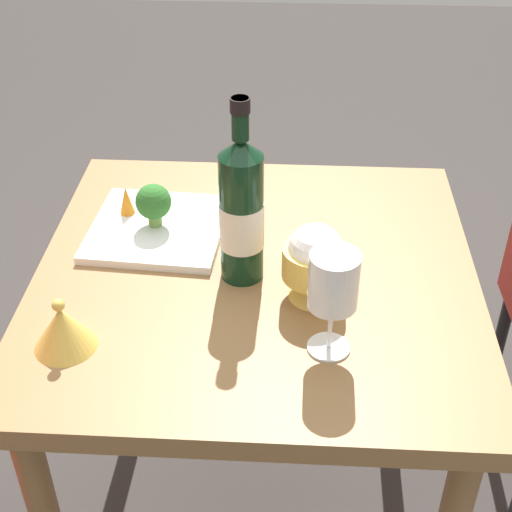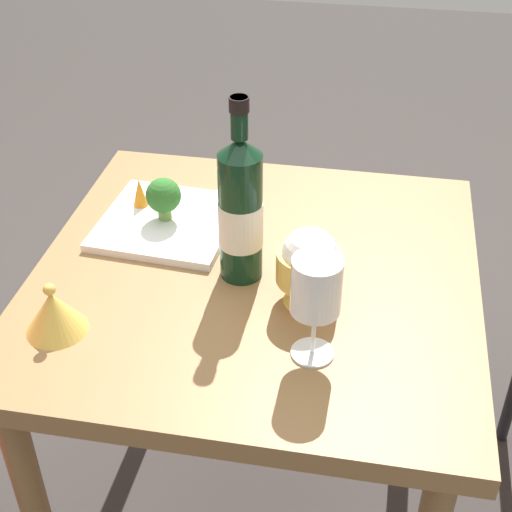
% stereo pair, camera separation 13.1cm
% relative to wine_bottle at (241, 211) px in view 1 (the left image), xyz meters
% --- Properties ---
extents(dining_table, '(0.79, 0.79, 0.73)m').
position_rel_wine_bottle_xyz_m(dining_table, '(0.02, 0.02, -0.23)').
color(dining_table, olive).
rests_on(dining_table, ground_plane).
extents(wine_bottle, '(0.08, 0.08, 0.34)m').
position_rel_wine_bottle_xyz_m(wine_bottle, '(0.00, 0.00, 0.00)').
color(wine_bottle, black).
rests_on(wine_bottle, dining_table).
extents(wine_glass, '(0.08, 0.08, 0.18)m').
position_rel_wine_bottle_xyz_m(wine_glass, '(0.15, -0.18, -0.00)').
color(wine_glass, white).
rests_on(wine_glass, dining_table).
extents(rice_bowl, '(0.11, 0.11, 0.14)m').
position_rel_wine_bottle_xyz_m(rice_bowl, '(0.13, -0.05, -0.06)').
color(rice_bowl, gold).
rests_on(rice_bowl, dining_table).
extents(rice_bowl_lid, '(0.10, 0.10, 0.09)m').
position_rel_wine_bottle_xyz_m(rice_bowl_lid, '(-0.26, -0.20, -0.10)').
color(rice_bowl_lid, gold).
rests_on(rice_bowl_lid, dining_table).
extents(serving_plate, '(0.27, 0.27, 0.02)m').
position_rel_wine_bottle_xyz_m(serving_plate, '(-0.17, 0.13, -0.13)').
color(serving_plate, white).
rests_on(serving_plate, dining_table).
extents(broccoli_floret, '(0.07, 0.07, 0.09)m').
position_rel_wine_bottle_xyz_m(broccoli_floret, '(-0.18, 0.13, -0.07)').
color(broccoli_floret, '#729E4C').
rests_on(broccoli_floret, serving_plate).
extents(carrot_garnish_left, '(0.03, 0.03, 0.06)m').
position_rel_wine_bottle_xyz_m(carrot_garnish_left, '(-0.24, 0.17, -0.09)').
color(carrot_garnish_left, orange).
rests_on(carrot_garnish_left, serving_plate).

